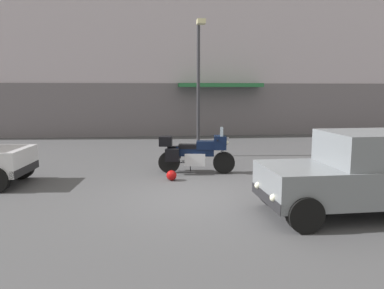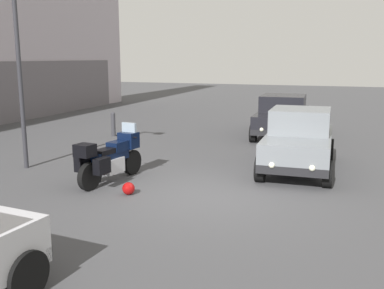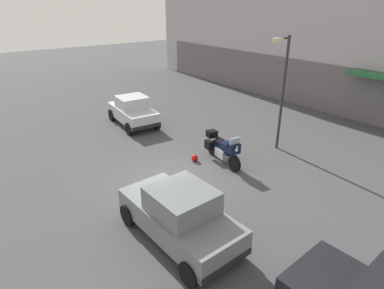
{
  "view_description": "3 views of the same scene",
  "coord_description": "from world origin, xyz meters",
  "px_view_note": "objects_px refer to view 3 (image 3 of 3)",
  "views": [
    {
      "loc": [
        -1.13,
        -8.45,
        2.43
      ],
      "look_at": [
        -0.09,
        0.76,
        1.11
      ],
      "focal_mm": 35.73,
      "sensor_mm": 36.0,
      "label": 1
    },
    {
      "loc": [
        -8.85,
        -2.74,
        2.98
      ],
      "look_at": [
        0.55,
        0.6,
        1.0
      ],
      "focal_mm": 41.15,
      "sensor_mm": 36.0,
      "label": 2
    },
    {
      "loc": [
        8.87,
        -5.69,
        6.09
      ],
      "look_at": [
        0.24,
        0.95,
        1.24
      ],
      "focal_mm": 30.14,
      "sensor_mm": 36.0,
      "label": 3
    }
  ],
  "objects_px": {
    "car_hatchback_near": "(180,215)",
    "streetlamp_curbside": "(282,84)",
    "motorcycle": "(223,148)",
    "helmet": "(195,158)",
    "car_compact_side": "(133,111)"
  },
  "relations": [
    {
      "from": "car_hatchback_near",
      "to": "motorcycle",
      "type": "bearing_deg",
      "value": -57.75
    },
    {
      "from": "streetlamp_curbside",
      "to": "car_hatchback_near",
      "type": "bearing_deg",
      "value": -71.57
    },
    {
      "from": "streetlamp_curbside",
      "to": "helmet",
      "type": "bearing_deg",
      "value": -108.56
    },
    {
      "from": "motorcycle",
      "to": "helmet",
      "type": "xyz_separation_m",
      "value": [
        -0.75,
        -0.87,
        -0.48
      ]
    },
    {
      "from": "helmet",
      "to": "car_compact_side",
      "type": "distance_m",
      "value": 5.46
    },
    {
      "from": "motorcycle",
      "to": "car_compact_side",
      "type": "bearing_deg",
      "value": -163.41
    },
    {
      "from": "streetlamp_curbside",
      "to": "motorcycle",
      "type": "bearing_deg",
      "value": -99.65
    },
    {
      "from": "motorcycle",
      "to": "car_compact_side",
      "type": "relative_size",
      "value": 0.63
    },
    {
      "from": "helmet",
      "to": "streetlamp_curbside",
      "type": "distance_m",
      "value": 4.76
    },
    {
      "from": "motorcycle",
      "to": "helmet",
      "type": "height_order",
      "value": "motorcycle"
    },
    {
      "from": "motorcycle",
      "to": "car_hatchback_near",
      "type": "bearing_deg",
      "value": -46.97
    },
    {
      "from": "car_hatchback_near",
      "to": "streetlamp_curbside",
      "type": "xyz_separation_m",
      "value": [
        -2.3,
        6.91,
        2.15
      ]
    },
    {
      "from": "helmet",
      "to": "car_hatchback_near",
      "type": "bearing_deg",
      "value": -42.96
    },
    {
      "from": "helmet",
      "to": "car_hatchback_near",
      "type": "distance_m",
      "value": 4.86
    },
    {
      "from": "helmet",
      "to": "streetlamp_curbside",
      "type": "xyz_separation_m",
      "value": [
        1.22,
        3.63,
        2.82
      ]
    }
  ]
}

